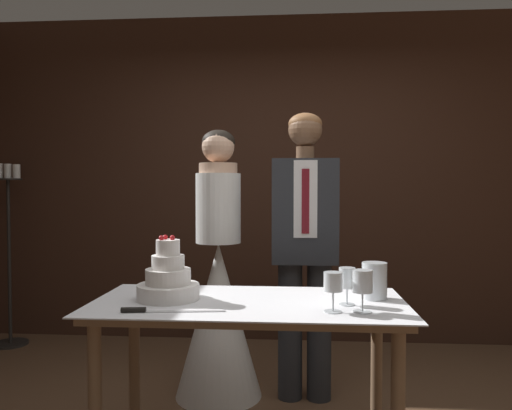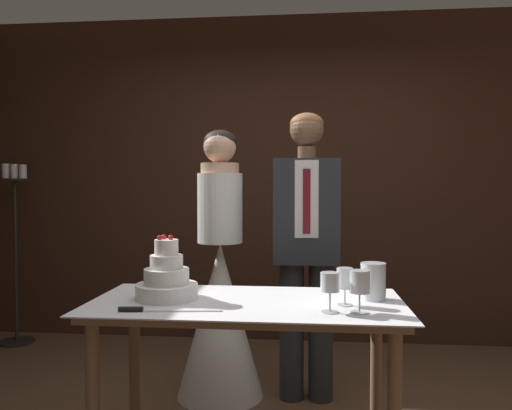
# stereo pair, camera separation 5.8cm
# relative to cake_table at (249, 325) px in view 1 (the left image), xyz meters

# --- Properties ---
(wall_back) EXTENTS (5.59, 0.12, 2.77)m
(wall_back) POSITION_rel_cake_table_xyz_m (0.15, 2.11, 0.69)
(wall_back) COLOR #382116
(wall_back) RESTS_ON ground_plane
(cake_table) EXTENTS (1.40, 0.69, 0.80)m
(cake_table) POSITION_rel_cake_table_xyz_m (0.00, 0.00, 0.00)
(cake_table) COLOR #8E6B4C
(cake_table) RESTS_ON ground_plane
(tiered_cake) EXTENTS (0.28, 0.28, 0.29)m
(tiered_cake) POSITION_rel_cake_table_xyz_m (-0.37, 0.01, 0.19)
(tiered_cake) COLOR white
(tiered_cake) RESTS_ON cake_table
(cake_knife) EXTENTS (0.42, 0.08, 0.02)m
(cake_knife) POSITION_rel_cake_table_xyz_m (-0.37, -0.23, 0.11)
(cake_knife) COLOR silver
(cake_knife) RESTS_ON cake_table
(wine_glass_near) EXTENTS (0.07, 0.07, 0.16)m
(wine_glass_near) POSITION_rel_cake_table_xyz_m (0.43, -0.04, 0.21)
(wine_glass_near) COLOR silver
(wine_glass_near) RESTS_ON cake_table
(wine_glass_middle) EXTENTS (0.08, 0.08, 0.16)m
(wine_glass_middle) POSITION_rel_cake_table_xyz_m (0.36, -0.17, 0.22)
(wine_glass_middle) COLOR silver
(wine_glass_middle) RESTS_ON cake_table
(wine_glass_far) EXTENTS (0.08, 0.08, 0.17)m
(wine_glass_far) POSITION_rel_cake_table_xyz_m (0.48, -0.16, 0.22)
(wine_glass_far) COLOR silver
(wine_glass_far) RESTS_ON cake_table
(hurricane_candle) EXTENTS (0.11, 0.11, 0.17)m
(hurricane_candle) POSITION_rel_cake_table_xyz_m (0.57, 0.09, 0.19)
(hurricane_candle) COLOR silver
(hurricane_candle) RESTS_ON cake_table
(bride) EXTENTS (0.54, 0.54, 1.67)m
(bride) POSITION_rel_cake_table_xyz_m (-0.27, 0.87, -0.08)
(bride) COLOR white
(bride) RESTS_ON ground_plane
(groom) EXTENTS (0.40, 0.25, 1.77)m
(groom) POSITION_rel_cake_table_xyz_m (0.27, 0.87, 0.29)
(groom) COLOR #282B30
(groom) RESTS_ON ground_plane
(candle_stand) EXTENTS (0.28, 0.28, 1.51)m
(candle_stand) POSITION_rel_cake_table_xyz_m (-2.16, 1.74, 0.07)
(candle_stand) COLOR black
(candle_stand) RESTS_ON ground_plane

